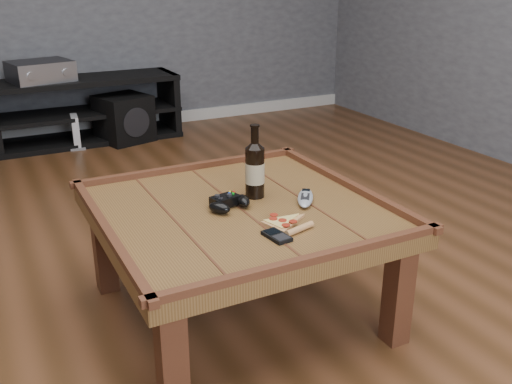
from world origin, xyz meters
name	(u,v)px	position (x,y,z in m)	size (l,w,h in m)	color
ground	(240,312)	(0.00, 0.00, 0.00)	(6.00, 6.00, 0.00)	#462914
baseboard	(84,128)	(0.00, 2.99, 0.05)	(5.00, 0.02, 0.10)	silver
coffee_table	(239,222)	(0.00, 0.00, 0.39)	(1.03, 1.03, 0.48)	#553618
media_console	(87,110)	(0.00, 2.75, 0.25)	(1.40, 0.45, 0.50)	black
beer_bottle	(255,168)	(0.10, 0.07, 0.56)	(0.07, 0.07, 0.28)	black
game_controller	(229,203)	(-0.04, 0.01, 0.47)	(0.18, 0.14, 0.05)	black
pizza_slice	(285,223)	(0.07, -0.22, 0.46)	(0.18, 0.24, 0.02)	tan
smartphone	(277,236)	(0.00, -0.29, 0.46)	(0.07, 0.11, 0.01)	black
remote_control	(305,198)	(0.25, -0.06, 0.46)	(0.15, 0.19, 0.03)	#9AA0A7
av_receiver	(41,71)	(-0.30, 2.74, 0.57)	(0.48, 0.43, 0.15)	black
subwoofer	(124,118)	(0.25, 2.63, 0.18)	(0.45, 0.45, 0.36)	black
game_console	(76,133)	(-0.13, 2.61, 0.11)	(0.13, 0.21, 0.25)	gray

